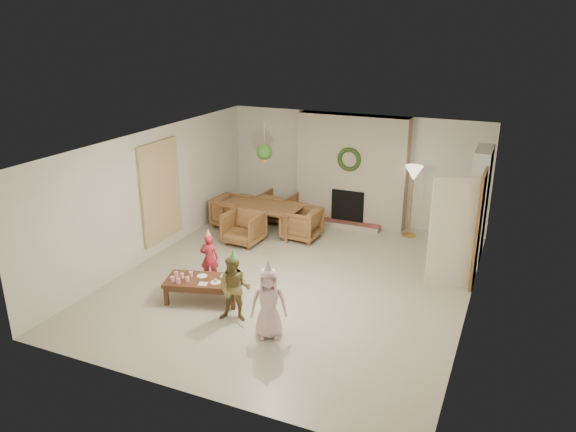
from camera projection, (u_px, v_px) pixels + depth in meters
The scene contains 56 objects.
floor at pixel (294, 280), 9.90m from camera, with size 7.00×7.00×0.00m, color #B7B29E.
ceiling at pixel (295, 143), 9.07m from camera, with size 7.00×7.00×0.00m, color white.
wall_back at pixel (354, 168), 12.51m from camera, with size 7.00×7.00×0.00m, color silver.
wall_front at pixel (179, 304), 6.46m from camera, with size 7.00×7.00×0.00m, color silver.
wall_left at pixel (153, 194), 10.62m from camera, with size 7.00×7.00×0.00m, color silver.
wall_right at pixel (475, 240), 8.35m from camera, with size 7.00×7.00×0.00m, color silver.
fireplace_mass at pixel (352, 170), 12.33m from camera, with size 2.50×0.40×2.50m, color #5B2118.
fireplace_hearth at pixel (345, 225), 12.43m from camera, with size 1.60×0.30×0.12m, color maroon.
fireplace_firebox at pixel (348, 206), 12.45m from camera, with size 0.75×0.12×0.75m, color black.
fireplace_wreath at pixel (349, 160), 12.04m from camera, with size 0.54×0.54×0.10m, color #223C16.
floor_lamp_base at pixel (409, 235), 11.94m from camera, with size 0.29×0.29×0.03m, color gold.
floor_lamp_post at pixel (411, 204), 11.70m from camera, with size 0.03×0.03×1.41m, color gold.
floor_lamp_shade at pixel (414, 173), 11.47m from camera, with size 0.38×0.38×0.31m, color beige.
bookshelf_carcass at pixel (478, 205), 10.45m from camera, with size 0.30×1.00×2.20m, color white.
bookshelf_shelf_a at pixel (473, 237), 10.67m from camera, with size 0.30×0.92×0.03m, color white.
bookshelf_shelf_b at pixel (476, 217), 10.54m from camera, with size 0.30×0.92×0.03m, color white.
bookshelf_shelf_c at pixel (478, 198), 10.40m from camera, with size 0.30×0.92×0.03m, color white.
bookshelf_shelf_d at pixel (480, 177), 10.27m from camera, with size 0.30×0.92×0.03m, color white.
books_row_lower at pixel (472, 232), 10.50m from camera, with size 0.20×0.40×0.24m, color #A52F1E.
books_row_mid at pixel (476, 210), 10.54m from camera, with size 0.20×0.44×0.24m, color navy.
books_row_upper at pixel (477, 192), 10.28m from camera, with size 0.20×0.36×0.22m, color gold.
door_frame at pixel (478, 229), 9.48m from camera, with size 0.05×0.86×2.04m, color brown.
door_leaf at pixel (453, 234), 9.30m from camera, with size 0.05×0.80×2.00m, color beige.
curtain_panel at pixel (161, 192), 10.78m from camera, with size 0.06×1.20×2.00m, color beige.
dining_table at pixel (262, 218), 12.10m from camera, with size 1.77×0.99×0.62m, color brown.
dining_chair_near at pixel (244, 228), 11.44m from camera, with size 0.73×0.76×0.69m, color brown.
dining_chair_far at pixel (278, 207), 12.75m from camera, with size 0.73×0.76×0.69m, color brown.
dining_chair_left at pixel (232, 211), 12.42m from camera, with size 0.73×0.76×0.69m, color brown.
dining_chair_right at pixel (301, 223), 11.68m from camera, with size 0.73×0.76×0.69m, color brown.
hanging_plant_cord at pixel (264, 141), 10.97m from camera, with size 0.01×0.01×0.70m, color tan.
hanging_plant_pot at pixel (265, 158), 11.09m from camera, with size 0.16×0.16×0.12m, color #AC6037.
hanging_plant_foliage at pixel (265, 152), 11.05m from camera, with size 0.32×0.32×0.32m, color #234A18.
coffee_table_top at pixel (203, 281), 9.07m from camera, with size 1.23×0.62×0.06m, color #4F2C1A.
coffee_table_apron at pixel (203, 284), 9.09m from camera, with size 1.14×0.52×0.08m, color #4F2C1A.
coffee_leg_fl at pixel (166, 296), 8.96m from camera, with size 0.07×0.07×0.32m, color #4F2C1A.
coffee_leg_fr at pixel (233, 300), 8.83m from camera, with size 0.07×0.07×0.32m, color #4F2C1A.
coffee_leg_bl at pixel (176, 282), 9.43m from camera, with size 0.07×0.07×0.32m, color #4F2C1A.
coffee_leg_br at pixel (240, 286), 9.30m from camera, with size 0.07×0.07×0.32m, color #4F2C1A.
cup_a at pixel (172, 279), 8.96m from camera, with size 0.07×0.07×0.09m, color white.
cup_b at pixel (176, 274), 9.14m from camera, with size 0.07×0.07×0.09m, color white.
cup_c at pixel (178, 281), 8.91m from camera, with size 0.07×0.07×0.09m, color white.
cup_d at pixel (182, 276), 9.08m from camera, with size 0.07×0.07×0.09m, color white.
cup_e at pixel (188, 279), 8.96m from camera, with size 0.07×0.07×0.09m, color white.
cup_f at pixel (191, 274), 9.14m from camera, with size 0.07×0.07×0.09m, color white.
plate_a at pixel (202, 276), 9.17m from camera, with size 0.17×0.17×0.01m, color white.
plate_b at pixel (216, 282), 8.94m from camera, with size 0.17×0.17×0.01m, color white.
plate_c at pixel (229, 278), 9.09m from camera, with size 0.17×0.17×0.01m, color white.
food_scoop at pixel (215, 280), 8.93m from camera, with size 0.07×0.07×0.07m, color tan.
napkin_left at pixel (203, 284), 8.89m from camera, with size 0.14×0.14×0.01m, color #D69EA0.
napkin_right at pixel (225, 276), 9.18m from camera, with size 0.14×0.14×0.01m, color #D69EA0.
child_red at pixel (209, 258), 9.72m from camera, with size 0.32×0.21×0.88m, color maroon.
party_hat_red at pixel (208, 233), 9.56m from camera, with size 0.12×0.12×0.17m, color #FFD754.
child_plaid at pixel (235, 289), 8.39m from camera, with size 0.52×0.41×1.07m, color #9B512A.
party_hat_plaid at pixel (233, 254), 8.19m from camera, with size 0.13×0.13×0.18m, color #4FAF4B.
child_pink at pixel (269, 303), 7.94m from camera, with size 0.53×0.35×1.09m, color beige.
party_hat_pink at pixel (268, 266), 7.75m from camera, with size 0.14×0.14×0.20m, color #AFADB4.
Camera 1 is at (3.49, -8.24, 4.38)m, focal length 34.11 mm.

